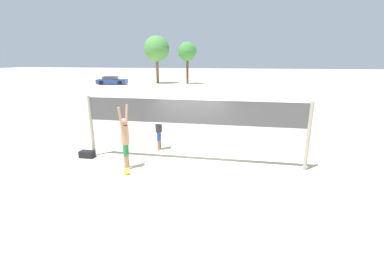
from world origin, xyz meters
name	(u,v)px	position (x,y,z in m)	size (l,w,h in m)	color
ground_plane	(192,162)	(0.00, 0.00, 0.00)	(200.00, 200.00, 0.00)	beige
volleyball_net	(192,118)	(0.00, 0.00, 1.70)	(8.17, 0.13, 2.43)	gray
player_spiker	(125,136)	(-2.17, -0.98, 1.21)	(0.28, 0.72, 2.28)	tan
player_blocker	(159,127)	(-1.63, 1.12, 1.01)	(0.28, 0.68, 1.95)	#8C664C
volleyball	(127,171)	(-1.98, -1.45, 0.11)	(0.22, 0.22, 0.22)	yellow
gear_bag	(87,154)	(-4.17, -0.26, 0.13)	(0.56, 0.31, 0.27)	black
parked_car_near	(112,81)	(-17.60, 28.21, 0.57)	(4.75, 2.68, 1.25)	navy
tree_left_cluster	(187,52)	(-6.35, 31.30, 4.85)	(2.86, 2.86, 6.35)	#4C3823
tree_right_cluster	(157,49)	(-11.20, 31.22, 5.29)	(3.93, 3.93, 7.30)	brown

